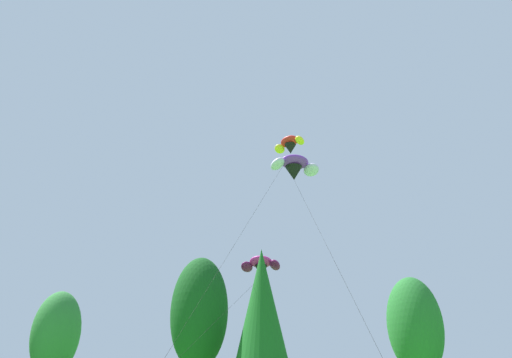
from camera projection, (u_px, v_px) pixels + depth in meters
treeline_tree_c at (56, 333)px, 43.75m from camera, size 4.53×4.53×10.10m
treeline_tree_d at (199, 312)px, 41.20m from camera, size 5.22×5.22×12.65m
treeline_tree_e at (262, 303)px, 38.98m from camera, size 4.42×4.42×12.84m
treeline_tree_f at (415, 326)px, 38.22m from camera, size 4.58×4.58×10.28m
parafoil_kite_high_red_yellow at (290, 145)px, 40.56m from camera, size 7.71×16.33×20.56m
parafoil_kite_mid_purple at (294, 167)px, 32.87m from camera, size 5.88×12.54×15.46m
parafoil_kite_far_magenta at (261, 266)px, 42.83m from camera, size 4.78×22.21×11.30m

